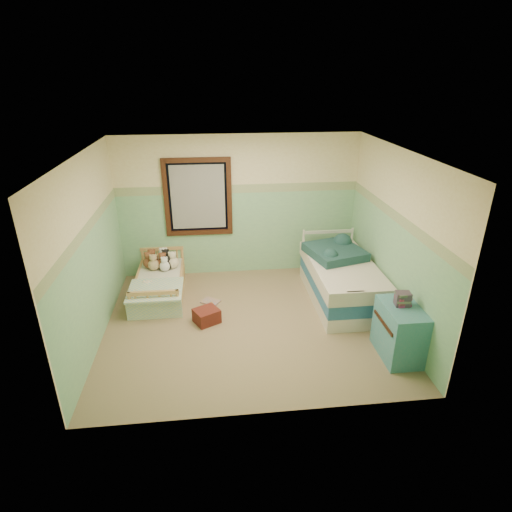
{
  "coord_description": "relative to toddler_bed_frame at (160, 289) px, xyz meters",
  "views": [
    {
      "loc": [
        -0.47,
        -5.25,
        3.43
      ],
      "look_at": [
        0.15,
        0.35,
        0.93
      ],
      "focal_mm": 29.22,
      "sensor_mm": 36.0,
      "label": 1
    }
  ],
  "objects": [
    {
      "name": "ceiling",
      "position": [
        1.4,
        -1.05,
        2.41
      ],
      "size": [
        4.2,
        3.6,
        0.02
      ],
      "primitive_type": "cube",
      "color": "silver",
      "rests_on": "wall_back"
    },
    {
      "name": "wall_back",
      "position": [
        1.4,
        0.75,
        1.15
      ],
      "size": [
        4.2,
        0.04,
        2.5
      ],
      "primitive_type": "cube",
      "color": "beige",
      "rests_on": "floor"
    },
    {
      "name": "plush_bed_dark",
      "position": [
        0.13,
        0.28,
        0.3
      ],
      "size": [
        0.17,
        0.17,
        0.17
      ],
      "primitive_type": "sphere",
      "color": "black",
      "rests_on": "toddler_mattress"
    },
    {
      "name": "red_pillow",
      "position": [
        0.78,
        -0.96,
        0.01
      ],
      "size": [
        0.44,
        0.42,
        0.21
      ],
      "primitive_type": "cube",
      "rotation": [
        0.0,
        0.0,
        0.5
      ],
      "color": "maroon",
      "rests_on": "floor"
    },
    {
      "name": "wall_right",
      "position": [
        3.5,
        -1.05,
        1.15
      ],
      "size": [
        0.04,
        3.6,
        2.5
      ],
      "primitive_type": "cube",
      "color": "beige",
      "rests_on": "floor"
    },
    {
      "name": "wall_left",
      "position": [
        -0.7,
        -1.05,
        1.15
      ],
      "size": [
        0.04,
        3.6,
        2.5
      ],
      "primitive_type": "cube",
      "color": "beige",
      "rests_on": "floor"
    },
    {
      "name": "wall_front",
      "position": [
        1.4,
        -2.85,
        1.15
      ],
      "size": [
        4.2,
        0.04,
        2.5
      ],
      "primitive_type": "cube",
      "color": "beige",
      "rests_on": "floor"
    },
    {
      "name": "plush_floor_cream",
      "position": [
        -0.15,
        -0.22,
        0.03
      ],
      "size": [
        0.25,
        0.25,
        0.25
      ],
      "primitive_type": "sphere",
      "color": "#EEE0C3",
      "rests_on": "floor"
    },
    {
      "name": "floor_book",
      "position": [
        0.84,
        -0.38,
        -0.09
      ],
      "size": [
        0.35,
        0.33,
        0.03
      ],
      "primitive_type": "cube",
      "rotation": [
        0.0,
        0.0,
        -0.62
      ],
      "color": "#F4A02A",
      "rests_on": "floor"
    },
    {
      "name": "dresser",
      "position": [
        3.26,
        -2.02,
        0.26
      ],
      "size": [
        0.45,
        0.72,
        0.72
      ],
      "primitive_type": "cube",
      "color": "teal",
      "rests_on": "floor"
    },
    {
      "name": "plush_bed_white",
      "position": [
        0.05,
        0.5,
        0.33
      ],
      "size": [
        0.21,
        0.21,
        0.21
      ],
      "primitive_type": "sphere",
      "color": "white",
      "rests_on": "toddler_mattress"
    },
    {
      "name": "window_frame",
      "position": [
        0.7,
        0.71,
        1.35
      ],
      "size": [
        1.16,
        0.06,
        1.36
      ],
      "primitive_type": "cube",
      "color": "black",
      "rests_on": "wall_back"
    },
    {
      "name": "teal_blanket",
      "position": [
        2.9,
        -0.22,
        0.63
      ],
      "size": [
        0.99,
        1.03,
        0.14
      ],
      "primitive_type": "cube",
      "rotation": [
        0.0,
        0.0,
        0.27
      ],
      "color": "#163B36",
      "rests_on": "twin_mattress"
    },
    {
      "name": "patchwork_quilt",
      "position": [
        0.0,
        -0.48,
        0.23
      ],
      "size": [
        0.83,
        0.76,
        0.03
      ],
      "primitive_type": "cube",
      "color": "#7BB8D9",
      "rests_on": "toddler_mattress"
    },
    {
      "name": "extra_plush_2",
      "position": [
        -0.19,
        0.38,
        0.32
      ],
      "size": [
        0.2,
        0.2,
        0.2
      ],
      "primitive_type": "sphere",
      "color": "brown",
      "rests_on": "toddler_mattress"
    },
    {
      "name": "twin_boxspring",
      "position": [
        2.95,
        -0.52,
        0.23
      ],
      "size": [
        0.94,
        1.88,
        0.22
      ],
      "primitive_type": "cube",
      "color": "#195083",
      "rests_on": "twin_bed_frame"
    },
    {
      "name": "twin_bed_frame",
      "position": [
        2.95,
        -0.52,
        0.01
      ],
      "size": [
        0.94,
        1.88,
        0.22
      ],
      "primitive_type": "cube",
      "color": "silver",
      "rests_on": "floor"
    },
    {
      "name": "plush_floor_tan",
      "position": [
        -0.35,
        -0.48,
        0.02
      ],
      "size": [
        0.24,
        0.24,
        0.24
      ],
      "primitive_type": "sphere",
      "color": "tan",
      "rests_on": "floor"
    },
    {
      "name": "wainscot_mint",
      "position": [
        1.4,
        0.74,
        0.65
      ],
      "size": [
        4.2,
        0.01,
        1.5
      ],
      "primitive_type": "cube",
      "color": "#76AF87",
      "rests_on": "floor"
    },
    {
      "name": "book_stack",
      "position": [
        3.26,
        -1.96,
        0.72
      ],
      "size": [
        0.2,
        0.17,
        0.18
      ],
      "primitive_type": "cube",
      "rotation": [
        0.0,
        0.0,
        -0.14
      ],
      "color": "brown",
      "rests_on": "dresser"
    },
    {
      "name": "extra_plush_3",
      "position": [
        0.22,
        0.32,
        0.32
      ],
      "size": [
        0.21,
        0.21,
        0.21
      ],
      "primitive_type": "sphere",
      "color": "#EEE0C3",
      "rests_on": "toddler_mattress"
    },
    {
      "name": "toddler_bed_frame",
      "position": [
        0.0,
        0.0,
        0.0
      ],
      "size": [
        0.76,
        1.53,
        0.2
      ],
      "primitive_type": "cube",
      "color": "#B98447",
      "rests_on": "floor"
    },
    {
      "name": "toddler_mattress",
      "position": [
        0.0,
        0.0,
        0.16
      ],
      "size": [
        0.7,
        1.46,
        0.12
      ],
      "primitive_type": "cube",
      "color": "white",
      "rests_on": "toddler_bed_frame"
    },
    {
      "name": "extra_plush_1",
      "position": [
        0.09,
        0.23,
        0.31
      ],
      "size": [
        0.18,
        0.18,
        0.18
      ],
      "primitive_type": "sphere",
      "color": "white",
      "rests_on": "toddler_mattress"
    },
    {
      "name": "plush_bed_tan",
      "position": [
        -0.1,
        0.28,
        0.32
      ],
      "size": [
        0.2,
        0.2,
        0.2
      ],
      "primitive_type": "sphere",
      "color": "tan",
      "rests_on": "toddler_mattress"
    },
    {
      "name": "twin_mattress",
      "position": [
        2.95,
        -0.52,
        0.45
      ],
      "size": [
        0.98,
        1.91,
        0.22
      ],
      "primitive_type": "cube",
      "color": "silver",
      "rests_on": "twin_boxspring"
    },
    {
      "name": "extra_plush_0",
      "position": [
        0.05,
        0.32,
        0.32
      ],
      "size": [
        0.2,
        0.2,
        0.2
      ],
      "primitive_type": "sphere",
      "color": "brown",
      "rests_on": "toddler_mattress"
    },
    {
      "name": "floor",
      "position": [
        1.4,
        -1.05,
        -0.11
      ],
      "size": [
        4.2,
        3.6,
        0.02
      ],
      "primitive_type": "cube",
      "color": "#786653",
      "rests_on": "ground"
    },
    {
      "name": "window_blinds",
      "position": [
        0.7,
        0.72,
        1.35
      ],
      "size": [
        0.92,
        0.01,
        1.12
      ],
      "primitive_type": "cube",
      "color": "#AFAFAD",
      "rests_on": "window_frame"
    },
    {
      "name": "border_strip",
      "position": [
        1.4,
        0.74,
        1.48
      ],
      "size": [
        4.2,
        0.01,
        0.15
      ],
      "primitive_type": "cube",
      "color": "#49684C",
      "rests_on": "wall_back"
    },
    {
      "name": "plush_bed_brown",
      "position": [
        -0.15,
        0.5,
        0.32
      ],
      "size": [
        0.2,
        0.2,
        0.2
      ],
      "primitive_type": "sphere",
      "color": "brown",
      "rests_on": "toddler_mattress"
    },
    {
      "name": "extra_plush_4",
      "position": [
        0.09,
        0.46,
        0.32
      ],
      "size": [
        0.2,
        0.2,
        0.2
      ],
      "primitive_type": "sphere",
      "color": "black",
      "rests_on": "toddler_mattress"
    }
  ]
}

